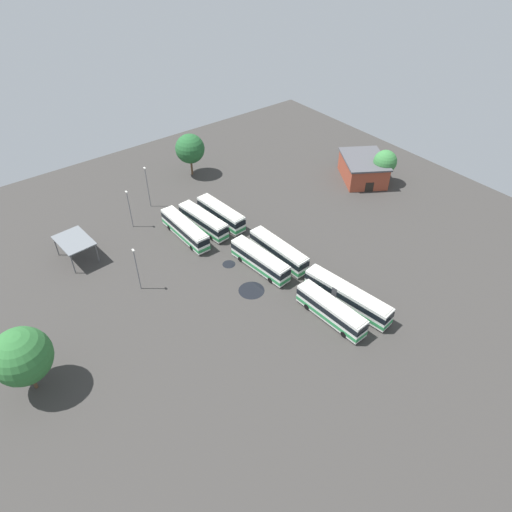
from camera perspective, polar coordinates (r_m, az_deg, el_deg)
ground_plane at (r=81.05m, az=0.48°, el=-1.52°), size 111.95×111.95×0.00m
bus_row0_slot0 at (r=87.97m, az=-8.58°, el=3.22°), size 12.89×2.67×3.51m
bus_row0_slot1 at (r=89.73m, az=-6.38°, el=4.23°), size 12.01×3.71×3.51m
bus_row0_slot2 at (r=91.45m, az=-4.26°, el=5.12°), size 11.87×3.44×3.51m
bus_row1_slot1 at (r=79.86m, az=0.49°, el=-0.51°), size 12.28×3.59×3.51m
bus_row1_slot2 at (r=81.91m, az=2.73°, el=0.61°), size 12.61×3.08×3.51m
bus_row2_slot1 at (r=72.02m, az=9.03°, el=-6.48°), size 12.21×3.17×3.51m
bus_row2_slot2 at (r=74.66m, az=10.91°, el=-4.77°), size 15.19×4.59×3.51m
depot_building at (r=107.75m, az=12.80°, el=10.24°), size 14.60×13.70×5.00m
maintenance_shelter at (r=86.62m, az=-21.11°, el=1.68°), size 7.54×5.57×4.07m
lamp_post_far_corner at (r=91.55m, az=-15.02°, el=5.66°), size 0.56×0.28×7.82m
lamp_post_by_building at (r=76.70m, az=-14.19°, el=-1.39°), size 0.56×0.28×8.04m
lamp_post_mid_lot at (r=96.70m, az=-12.96°, el=8.27°), size 0.56×0.28×8.79m
tree_west_edge at (r=66.25m, az=-26.42°, el=-10.80°), size 7.47×7.47×10.05m
tree_northwest at (r=105.83m, az=15.32°, el=10.91°), size 4.94×4.94×7.69m
tree_northeast at (r=106.19m, az=-7.98°, el=12.70°), size 6.39×6.39×9.50m
puddle_centre_drain at (r=82.07m, az=-3.29°, el=-1.00°), size 2.26×2.26×0.01m
puddle_front_lane at (r=76.96m, az=-0.55°, el=-4.17°), size 4.26×4.26×0.01m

